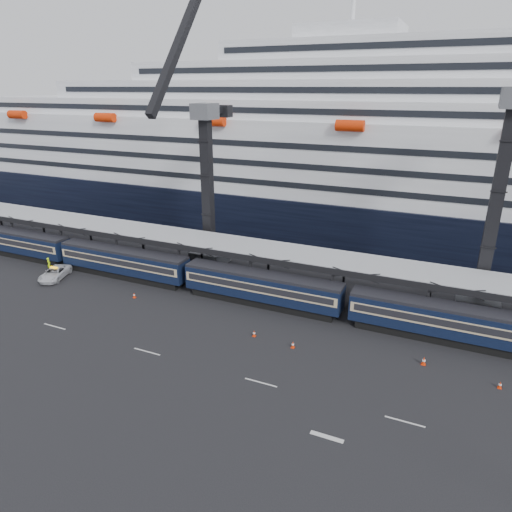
{
  "coord_description": "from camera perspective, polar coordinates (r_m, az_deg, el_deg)",
  "views": [
    {
      "loc": [
        11.12,
        -34.37,
        24.04
      ],
      "look_at": [
        -8.73,
        10.0,
        5.9
      ],
      "focal_mm": 32.0,
      "sensor_mm": 36.0,
      "label": 1
    }
  ],
  "objects": [
    {
      "name": "traffic_cone_d",
      "position": [
        45.51,
        4.63,
        -10.98
      ],
      "size": [
        0.35,
        0.35,
        0.71
      ],
      "color": "red",
      "rests_on": "ground"
    },
    {
      "name": "ground",
      "position": [
        43.39,
        5.28,
        -13.28
      ],
      "size": [
        260.0,
        260.0,
        0.0
      ],
      "primitive_type": "plane",
      "color": "black",
      "rests_on": "ground"
    },
    {
      "name": "traffic_cone_f",
      "position": [
        45.1,
        28.2,
        -14.0
      ],
      "size": [
        0.34,
        0.34,
        0.67
      ],
      "color": "red",
      "rests_on": "ground"
    },
    {
      "name": "worker",
      "position": [
        69.29,
        -24.45,
        -0.92
      ],
      "size": [
        0.82,
        0.77,
        1.89
      ],
      "primitive_type": "imported",
      "rotation": [
        0.0,
        0.0,
        2.53
      ],
      "color": "#CAFF0D",
      "rests_on": "ground"
    },
    {
      "name": "canopy",
      "position": [
        53.07,
        10.43,
        -0.63
      ],
      "size": [
        130.0,
        6.25,
        5.53
      ],
      "color": "#9EA1A6",
      "rests_on": "ground"
    },
    {
      "name": "lane_markings",
      "position": [
        37.88,
        14.94,
        -19.73
      ],
      "size": [
        111.0,
        4.27,
        0.02
      ],
      "color": "beige",
      "rests_on": "ground"
    },
    {
      "name": "traffic_cone_e",
      "position": [
        45.59,
        20.24,
        -12.18
      ],
      "size": [
        0.42,
        0.42,
        0.83
      ],
      "color": "red",
      "rests_on": "ground"
    },
    {
      "name": "cruise_ship",
      "position": [
        82.11,
        15.63,
        11.54
      ],
      "size": [
        214.09,
        28.84,
        34.0
      ],
      "color": "black",
      "rests_on": "ground"
    },
    {
      "name": "traffic_cone_c",
      "position": [
        47.24,
        -0.24,
        -9.64
      ],
      "size": [
        0.34,
        0.34,
        0.69
      ],
      "color": "red",
      "rests_on": "ground"
    },
    {
      "name": "crane_dark_mid",
      "position": [
        53.18,
        27.94,
        6.5
      ],
      "size": [
        4.5,
        18.24,
        39.64
      ],
      "color": "#4C4F54",
      "rests_on": "ground"
    },
    {
      "name": "traffic_cone_b",
      "position": [
        57.22,
        -14.99,
        -4.75
      ],
      "size": [
        0.35,
        0.35,
        0.7
      ],
      "color": "red",
      "rests_on": "ground"
    },
    {
      "name": "pickup_truck",
      "position": [
        66.14,
        -23.86,
        -1.99
      ],
      "size": [
        4.13,
        5.94,
        1.51
      ],
      "primitive_type": "imported",
      "rotation": [
        0.0,
        0.0,
        0.33
      ],
      "color": "silver",
      "rests_on": "ground"
    },
    {
      "name": "train",
      "position": [
        51.9,
        4.13,
        -4.47
      ],
      "size": [
        133.05,
        3.0,
        4.05
      ],
      "color": "black",
      "rests_on": "ground"
    },
    {
      "name": "crane_dark_near",
      "position": [
        62.61,
        -6.3,
        9.19
      ],
      "size": [
        4.5,
        17.75,
        35.08
      ],
      "color": "#4C4F54",
      "rests_on": "ground"
    }
  ]
}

